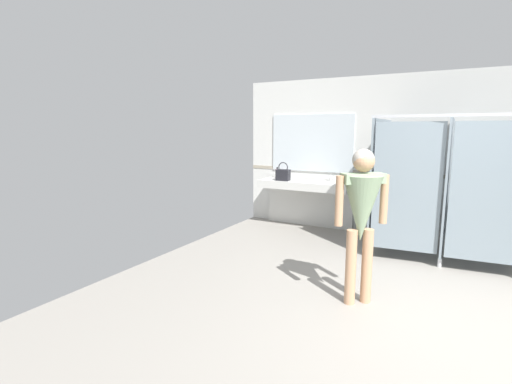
# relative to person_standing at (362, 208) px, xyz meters

# --- Properties ---
(ground_plane) EXTENTS (7.75, 6.73, 0.10)m
(ground_plane) POSITION_rel_person_standing_xyz_m (1.04, -0.20, -1.06)
(ground_plane) COLOR gray
(wall_back) EXTENTS (7.75, 0.12, 2.69)m
(wall_back) POSITION_rel_person_standing_xyz_m (1.04, 2.92, 0.34)
(wall_back) COLOR silver
(wall_back) RESTS_ON ground_plane
(wall_back_tile_band) EXTENTS (7.75, 0.01, 0.06)m
(wall_back_tile_band) POSITION_rel_person_standing_xyz_m (1.04, 2.86, 0.04)
(wall_back_tile_band) COLOR #9E937F
(wall_back_tile_band) RESTS_ON wall_back
(vanity_counter) EXTENTS (1.66, 0.57, 0.98)m
(vanity_counter) POSITION_rel_person_standing_xyz_m (-1.60, 2.64, -0.37)
(vanity_counter) COLOR silver
(vanity_counter) RESTS_ON ground_plane
(mirror_panel) EXTENTS (1.56, 0.02, 1.04)m
(mirror_panel) POSITION_rel_person_standing_xyz_m (-1.60, 2.85, 0.53)
(mirror_panel) COLOR silver
(mirror_panel) RESTS_ON wall_back
(bathroom_stalls) EXTENTS (1.92, 1.38, 1.98)m
(bathroom_stalls) POSITION_rel_person_standing_xyz_m (0.70, 1.97, 0.03)
(bathroom_stalls) COLOR gray
(bathroom_stalls) RESTS_ON ground_plane
(person_standing) EXTENTS (0.56, 0.56, 1.60)m
(person_standing) POSITION_rel_person_standing_xyz_m (0.00, 0.00, 0.00)
(person_standing) COLOR tan
(person_standing) RESTS_ON ground_plane
(handbag) EXTENTS (0.24, 0.14, 0.34)m
(handbag) POSITION_rel_person_standing_xyz_m (-1.97, 2.41, -0.02)
(handbag) COLOR black
(handbag) RESTS_ON vanity_counter
(soap_dispenser) EXTENTS (0.07, 0.07, 0.21)m
(soap_dispenser) POSITION_rel_person_standing_xyz_m (-2.24, 2.73, -0.05)
(soap_dispenser) COLOR #D899B2
(soap_dispenser) RESTS_ON vanity_counter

